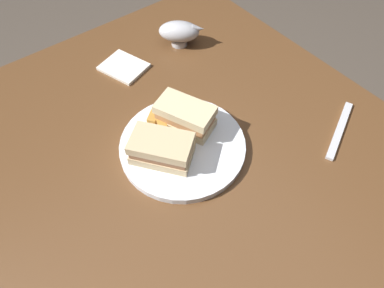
{
  "coord_description": "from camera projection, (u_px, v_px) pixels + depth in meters",
  "views": [
    {
      "loc": [
        0.31,
        -0.27,
        1.32
      ],
      "look_at": [
        -0.02,
        -0.01,
        0.75
      ],
      "focal_mm": 31.81,
      "sensor_mm": 36.0,
      "label": 1
    }
  ],
  "objects": [
    {
      "name": "ground_plane",
      "position": [
        197.0,
        262.0,
        1.3
      ],
      "size": [
        6.0,
        6.0,
        0.0
      ],
      "primitive_type": "plane",
      "color": "#4C4238"
    },
    {
      "name": "dining_table",
      "position": [
        199.0,
        224.0,
        1.01
      ],
      "size": [
        1.09,
        0.9,
        0.72
      ],
      "primitive_type": "cube",
      "color": "brown",
      "rests_on": "ground"
    },
    {
      "name": "plate",
      "position": [
        183.0,
        146.0,
        0.73
      ],
      "size": [
        0.27,
        0.27,
        0.02
      ],
      "primitive_type": "cylinder",
      "color": "white",
      "rests_on": "dining_table"
    },
    {
      "name": "sandwich_half_left",
      "position": [
        185.0,
        116.0,
        0.73
      ],
      "size": [
        0.14,
        0.11,
        0.06
      ],
      "color": "beige",
      "rests_on": "plate"
    },
    {
      "name": "sandwich_half_right",
      "position": [
        162.0,
        149.0,
        0.68
      ],
      "size": [
        0.14,
        0.13,
        0.06
      ],
      "color": "#CCB284",
      "rests_on": "plate"
    },
    {
      "name": "potato_wedge_front",
      "position": [
        161.0,
        123.0,
        0.74
      ],
      "size": [
        0.05,
        0.03,
        0.02
      ],
      "primitive_type": "cube",
      "rotation": [
        0.0,
        0.0,
        2.82
      ],
      "color": "#B77F33",
      "rests_on": "plate"
    },
    {
      "name": "potato_wedge_middle",
      "position": [
        154.0,
        117.0,
        0.76
      ],
      "size": [
        0.04,
        0.05,
        0.02
      ],
      "primitive_type": "cube",
      "rotation": [
        0.0,
        0.0,
        2.22
      ],
      "color": "#B77F33",
      "rests_on": "plate"
    },
    {
      "name": "potato_wedge_back",
      "position": [
        170.0,
        127.0,
        0.74
      ],
      "size": [
        0.04,
        0.05,
        0.02
      ],
      "primitive_type": "cube",
      "rotation": [
        0.0,
        0.0,
        4.33
      ],
      "color": "#AD702D",
      "rests_on": "plate"
    },
    {
      "name": "gravy_boat",
      "position": [
        180.0,
        32.0,
        0.92
      ],
      "size": [
        0.12,
        0.12,
        0.07
      ],
      "color": "#B7B7BC",
      "rests_on": "dining_table"
    },
    {
      "name": "napkin",
      "position": [
        124.0,
        67.0,
        0.89
      ],
      "size": [
        0.13,
        0.12,
        0.01
      ],
      "primitive_type": "cube",
      "rotation": [
        0.0,
        0.0,
        0.33
      ],
      "color": "silver",
      "rests_on": "dining_table"
    },
    {
      "name": "fork",
      "position": [
        340.0,
        130.0,
        0.76
      ],
      "size": [
        0.09,
        0.17,
        0.01
      ],
      "primitive_type": "cube",
      "rotation": [
        0.0,
        0.0,
        5.13
      ],
      "color": "silver",
      "rests_on": "dining_table"
    }
  ]
}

